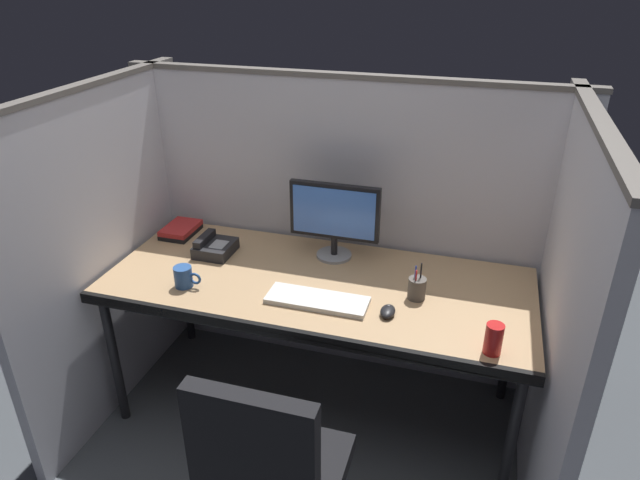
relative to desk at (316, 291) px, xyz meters
name	(u,v)px	position (x,y,z in m)	size (l,w,h in m)	color
ground_plane	(298,450)	(0.00, -0.29, -0.69)	(8.00, 8.00, 0.00)	#4C5156
cubicle_partition_rear	(342,230)	(0.00, 0.46, 0.10)	(2.21, 0.06, 1.57)	silver
cubicle_partition_left	(111,251)	(-0.99, -0.09, 0.10)	(0.06, 1.41, 1.57)	silver
cubicle_partition_right	(556,320)	(0.99, -0.09, 0.10)	(0.06, 1.41, 1.57)	silver
desk	(316,291)	(0.00, 0.00, 0.00)	(1.90, 0.80, 0.74)	tan
monitor_center	(334,216)	(0.01, 0.25, 0.27)	(0.43, 0.17, 0.37)	gray
keyboard_main	(317,300)	(0.05, -0.16, 0.06)	(0.43, 0.15, 0.02)	silver
computer_mouse	(388,311)	(0.35, -0.17, 0.07)	(0.06, 0.10, 0.04)	black
soda_can	(494,339)	(0.77, -0.30, 0.11)	(0.07, 0.07, 0.12)	red
desk_phone	(214,247)	(-0.56, 0.12, 0.08)	(0.17, 0.19, 0.09)	black
book_stack	(181,230)	(-0.82, 0.26, 0.07)	(0.15, 0.21, 0.05)	black
coffee_mug	(184,277)	(-0.54, -0.20, 0.10)	(0.13, 0.08, 0.09)	#264C8C
pen_cup	(417,288)	(0.45, 0.00, 0.10)	(0.08, 0.08, 0.16)	#4C4742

